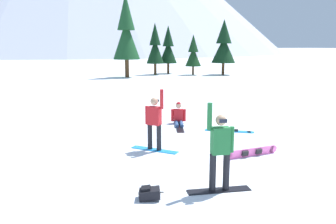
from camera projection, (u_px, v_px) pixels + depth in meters
name	position (u px, v px, depth m)	size (l,w,h in m)	color
ground_plane	(295.00, 172.00, 8.98)	(800.00, 800.00, 0.00)	white
snowboarder_foreground	(220.00, 150.00, 7.66)	(1.49, 0.59, 2.03)	black
snowboarder_midground	(154.00, 122.00, 10.72)	(1.23, 1.37, 1.94)	#1E8CD8
snowboarder_background	(179.00, 117.00, 14.45)	(1.05, 1.81, 0.92)	#335184
loose_snowboard_far_spare	(251.00, 152.00, 10.22)	(1.89, 0.14, 0.27)	pink
loose_snowboard_near_left	(229.00, 131.00, 13.27)	(1.69, 1.34, 0.09)	#1E8CD8
backpack_black	(149.00, 193.00, 7.39)	(0.56, 0.47, 0.29)	black
pine_tree_twin	(193.00, 53.00, 38.50)	(1.78, 1.78, 4.48)	#472D19
pine_tree_young	(155.00, 47.00, 38.66)	(1.97, 1.97, 5.77)	#472D19
pine_tree_slender	(168.00, 48.00, 40.30)	(2.05, 2.05, 5.56)	#472D19
pine_tree_short	(224.00, 45.00, 38.50)	(2.66, 2.66, 6.12)	#472D19
pine_tree_tall	(126.00, 32.00, 35.17)	(2.77, 2.77, 8.43)	#472D19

